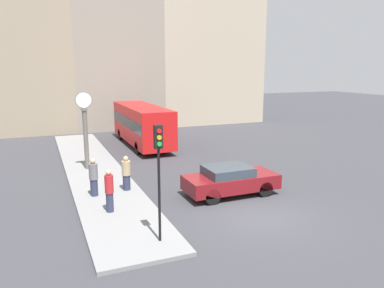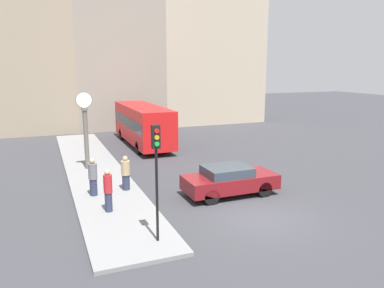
{
  "view_description": "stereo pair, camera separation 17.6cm",
  "coord_description": "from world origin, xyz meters",
  "px_view_note": "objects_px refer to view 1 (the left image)",
  "views": [
    {
      "loc": [
        -7.89,
        -11.94,
        5.87
      ],
      "look_at": [
        0.05,
        7.13,
        1.6
      ],
      "focal_mm": 35.0,
      "sensor_mm": 36.0,
      "label": 1
    },
    {
      "loc": [
        -7.72,
        -12.01,
        5.87
      ],
      "look_at": [
        0.05,
        7.13,
        1.6
      ],
      "focal_mm": 35.0,
      "sensor_mm": 36.0,
      "label": 2
    }
  ],
  "objects_px": {
    "sedan_car": "(230,180)",
    "pedestrian_red_top": "(109,191)",
    "pedestrian_grey_jacket": "(94,177)",
    "pedestrian_tan_coat": "(126,173)",
    "bus_distant": "(142,123)",
    "traffic_light_near": "(159,160)",
    "street_clock": "(85,129)"
  },
  "relations": [
    {
      "from": "sedan_car",
      "to": "pedestrian_red_top",
      "type": "bearing_deg",
      "value": -177.06
    },
    {
      "from": "sedan_car",
      "to": "pedestrian_grey_jacket",
      "type": "relative_size",
      "value": 2.51
    },
    {
      "from": "pedestrian_red_top",
      "to": "pedestrian_tan_coat",
      "type": "height_order",
      "value": "pedestrian_red_top"
    },
    {
      "from": "bus_distant",
      "to": "traffic_light_near",
      "type": "distance_m",
      "value": 16.56
    },
    {
      "from": "bus_distant",
      "to": "pedestrian_grey_jacket",
      "type": "height_order",
      "value": "bus_distant"
    },
    {
      "from": "sedan_car",
      "to": "pedestrian_grey_jacket",
      "type": "bearing_deg",
      "value": 162.13
    },
    {
      "from": "pedestrian_tan_coat",
      "to": "traffic_light_near",
      "type": "bearing_deg",
      "value": -91.7
    },
    {
      "from": "pedestrian_red_top",
      "to": "pedestrian_tan_coat",
      "type": "xyz_separation_m",
      "value": [
        1.24,
        2.45,
        -0.08
      ]
    },
    {
      "from": "sedan_car",
      "to": "traffic_light_near",
      "type": "distance_m",
      "value": 6.16
    },
    {
      "from": "bus_distant",
      "to": "traffic_light_near",
      "type": "height_order",
      "value": "traffic_light_near"
    },
    {
      "from": "pedestrian_tan_coat",
      "to": "sedan_car",
      "type": "bearing_deg",
      "value": -26.26
    },
    {
      "from": "sedan_car",
      "to": "pedestrian_tan_coat",
      "type": "bearing_deg",
      "value": 153.74
    },
    {
      "from": "sedan_car",
      "to": "pedestrian_red_top",
      "type": "xyz_separation_m",
      "value": [
        -5.62,
        -0.29,
        0.3
      ]
    },
    {
      "from": "street_clock",
      "to": "pedestrian_grey_jacket",
      "type": "relative_size",
      "value": 2.53
    },
    {
      "from": "traffic_light_near",
      "to": "pedestrian_red_top",
      "type": "distance_m",
      "value": 3.91
    },
    {
      "from": "bus_distant",
      "to": "pedestrian_grey_jacket",
      "type": "distance_m",
      "value": 11.84
    },
    {
      "from": "sedan_car",
      "to": "traffic_light_near",
      "type": "bearing_deg",
      "value": -142.3
    },
    {
      "from": "traffic_light_near",
      "to": "pedestrian_tan_coat",
      "type": "relative_size",
      "value": 2.39
    },
    {
      "from": "bus_distant",
      "to": "traffic_light_near",
      "type": "relative_size",
      "value": 2.32
    },
    {
      "from": "pedestrian_tan_coat",
      "to": "pedestrian_grey_jacket",
      "type": "bearing_deg",
      "value": -170.69
    },
    {
      "from": "pedestrian_tan_coat",
      "to": "pedestrian_grey_jacket",
      "type": "xyz_separation_m",
      "value": [
        -1.54,
        -0.25,
        0.05
      ]
    },
    {
      "from": "street_clock",
      "to": "pedestrian_red_top",
      "type": "relative_size",
      "value": 2.5
    },
    {
      "from": "bus_distant",
      "to": "pedestrian_red_top",
      "type": "distance_m",
      "value": 13.74
    },
    {
      "from": "sedan_car",
      "to": "pedestrian_red_top",
      "type": "height_order",
      "value": "pedestrian_red_top"
    },
    {
      "from": "bus_distant",
      "to": "pedestrian_grey_jacket",
      "type": "bearing_deg",
      "value": -115.67
    },
    {
      "from": "bus_distant",
      "to": "street_clock",
      "type": "xyz_separation_m",
      "value": [
        -4.81,
        -5.83,
        0.75
      ]
    },
    {
      "from": "street_clock",
      "to": "sedan_car",
      "type": "bearing_deg",
      "value": -50.21
    },
    {
      "from": "street_clock",
      "to": "pedestrian_tan_coat",
      "type": "xyz_separation_m",
      "value": [
        1.23,
        -4.57,
        -1.51
      ]
    },
    {
      "from": "street_clock",
      "to": "pedestrian_tan_coat",
      "type": "bearing_deg",
      "value": -74.96
    },
    {
      "from": "sedan_car",
      "to": "pedestrian_red_top",
      "type": "relative_size",
      "value": 2.48
    },
    {
      "from": "sedan_car",
      "to": "pedestrian_grey_jacket",
      "type": "xyz_separation_m",
      "value": [
        -5.92,
        1.91,
        0.28
      ]
    },
    {
      "from": "pedestrian_grey_jacket",
      "to": "bus_distant",
      "type": "bearing_deg",
      "value": 64.33
    }
  ]
}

